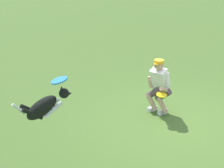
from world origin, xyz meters
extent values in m
plane|color=#48692B|center=(0.00, 0.00, 0.00)|extent=(60.00, 60.00, 0.00)
cube|color=silver|center=(0.01, -0.78, 0.05)|extent=(0.26, 0.10, 0.10)
cylinder|color=tan|center=(0.06, -0.76, 0.24)|extent=(0.18, 0.33, 0.37)
cylinder|color=#544047|center=(-0.01, -0.76, 0.47)|extent=(0.25, 0.43, 0.37)
cube|color=silver|center=(-0.06, -0.50, 0.05)|extent=(0.26, 0.10, 0.10)
cylinder|color=tan|center=(-0.01, -0.49, 0.24)|extent=(0.18, 0.33, 0.37)
cylinder|color=#544047|center=(-0.07, -0.53, 0.47)|extent=(0.25, 0.43, 0.37)
cube|color=white|center=(-0.07, -0.65, 0.81)|extent=(0.48, 0.43, 0.58)
cylinder|color=white|center=(0.00, -0.84, 0.87)|extent=(0.12, 0.16, 0.29)
cylinder|color=white|center=(-0.10, -0.45, 0.87)|extent=(0.12, 0.16, 0.29)
cylinder|color=tan|center=(0.09, -0.38, 0.69)|extent=(0.30, 0.15, 0.19)
cylinder|color=tan|center=(0.05, -0.85, 0.71)|extent=(0.11, 0.16, 0.27)
sphere|color=tan|center=(0.03, -0.63, 1.17)|extent=(0.21, 0.21, 0.21)
cylinder|color=gold|center=(0.03, -0.63, 1.26)|extent=(0.22, 0.22, 0.07)
cylinder|color=gold|center=(0.13, -0.60, 1.23)|extent=(0.12, 0.12, 0.02)
ellipsoid|color=black|center=(3.00, -0.34, 1.14)|extent=(0.66, 0.39, 0.51)
ellipsoid|color=white|center=(2.85, -0.30, 1.11)|extent=(0.13, 0.18, 0.15)
sphere|color=black|center=(2.63, -0.25, 1.32)|extent=(0.17, 0.17, 0.17)
cone|color=black|center=(2.54, -0.23, 1.30)|extent=(0.11, 0.11, 0.09)
cone|color=black|center=(2.66, -0.20, 1.40)|extent=(0.06, 0.06, 0.07)
cone|color=black|center=(2.64, -0.31, 1.40)|extent=(0.06, 0.06, 0.07)
cylinder|color=white|center=(2.85, -0.23, 1.10)|extent=(0.34, 0.14, 0.26)
cylinder|color=white|center=(2.82, -0.37, 1.10)|extent=(0.34, 0.14, 0.26)
cylinder|color=black|center=(3.19, -0.30, 1.10)|extent=(0.34, 0.14, 0.26)
cylinder|color=black|center=(3.15, -0.45, 1.10)|extent=(0.34, 0.14, 0.26)
cylinder|color=white|center=(3.36, -0.42, 1.19)|extent=(0.21, 0.09, 0.23)
cylinder|color=#2E8CEE|center=(2.70, -0.26, 1.57)|extent=(0.37, 0.38, 0.12)
cylinder|color=yellow|center=(0.20, -0.33, 0.61)|extent=(0.32, 0.32, 0.07)
camera|label=1|loc=(5.06, 4.13, 3.46)|focal=52.74mm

